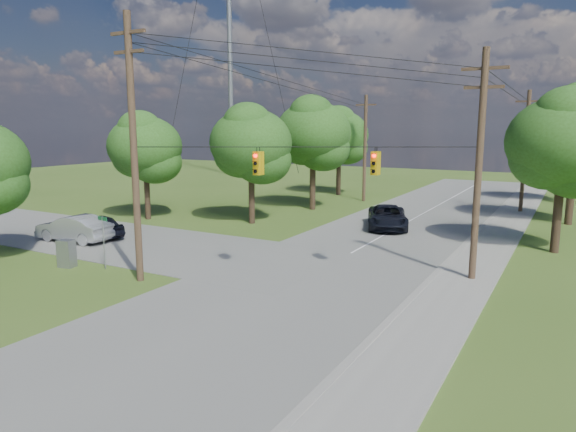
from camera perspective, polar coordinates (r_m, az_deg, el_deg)
The scene contains 22 objects.
ground at distance 21.91m, azimuth -8.24°, elevation -9.10°, with size 140.00×140.00×0.00m, color #3D5A1E.
main_road at distance 24.91m, azimuth 2.55°, elevation -6.62°, with size 10.00×100.00×0.03m, color gray.
cross_road at distance 41.93m, azimuth -27.41°, elevation -0.93°, with size 48.00×9.00×0.03m, color gray.
sidewalk_east at distance 22.81m, azimuth 17.90°, elevation -8.56°, with size 2.60×100.00×0.12m, color gray.
pole_sw at distance 24.13m, azimuth -16.78°, elevation 7.43°, with size 2.00×0.32×12.00m.
pole_ne at distance 24.67m, azimuth 20.46°, elevation 5.50°, with size 2.00×0.32×10.50m.
pole_north_e at distance 46.52m, azimuth 24.84°, elevation 6.59°, with size 2.00×0.32×10.00m.
pole_north_w at distance 49.65m, azimuth 8.54°, elevation 7.54°, with size 2.00×0.32×10.00m.
power_lines at distance 30.12m, azimuth 7.63°, elevation 13.74°, with size 13.93×29.62×4.93m.
traffic_signals at distance 23.18m, azimuth 3.24°, elevation 5.93°, with size 4.91×3.27×1.05m.
radio_mast at distance 78.26m, azimuth -6.55°, elevation 21.22°, with size 0.70×0.70×45.00m, color gray.
tree_w_near at distance 37.60m, azimuth -4.13°, elevation 8.10°, with size 6.00×6.00×8.40m.
tree_w_mid at distance 44.01m, azimuth 2.80°, elevation 9.24°, with size 6.40×6.40×9.22m.
tree_w_far at distance 53.91m, azimuth 5.72°, elevation 8.97°, with size 6.00×6.00×8.73m.
tree_e_near at distance 32.33m, azimuth 28.33°, elevation 7.24°, with size 6.20×6.20×8.81m.
tree_e_far at distance 54.34m, azimuth 28.38°, elevation 7.51°, with size 5.80×5.80×8.32m.
tree_cross_n at distance 40.75m, azimuth -15.62°, elevation 7.44°, with size 5.60×5.60×7.91m.
car_cross_dark at distance 35.26m, azimuth -20.45°, elevation -1.04°, with size 1.77×4.39×1.50m, color black.
car_cross_silver at distance 34.53m, azimuth -22.68°, elevation -1.27°, with size 1.75×5.03×1.66m, color #A9ABB0.
car_main_north at distance 36.75m, azimuth 10.98°, elevation -0.10°, with size 2.62×5.69×1.58m, color black.
control_cabinet at distance 28.56m, azimuth -23.39°, elevation -3.85°, with size 0.78×0.57×1.42m, color gray.
street_name_sign at distance 27.31m, azimuth -19.82°, elevation -2.07°, with size 0.80×0.18×2.68m.
Camera 1 is at (12.78, -16.31, 7.11)m, focal length 32.00 mm.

